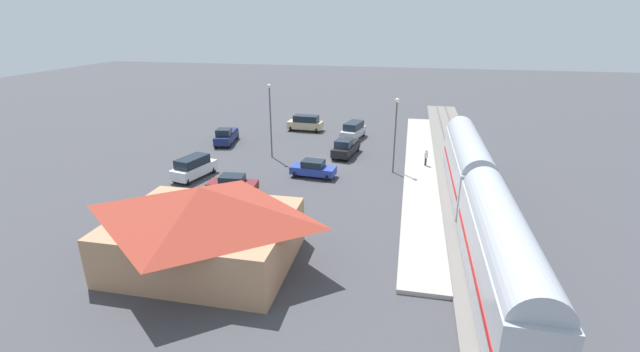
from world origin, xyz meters
name	(u,v)px	position (x,y,z in m)	size (l,w,h in m)	color
ground_plane	(328,162)	(0.00, 0.00, 0.00)	(200.00, 200.00, 0.00)	#424247
railway_track	(459,170)	(-14.00, 0.00, 0.09)	(4.80, 70.00, 0.30)	slate
platform	(420,167)	(-10.00, 0.00, 0.15)	(3.20, 46.00, 0.30)	#A8A399
passenger_train	(480,194)	(-14.00, 13.32, 2.86)	(2.93, 33.15, 4.98)	#ADB2BC
station_building	(203,224)	(4.00, 22.00, 2.78)	(11.95, 9.44, 5.35)	tan
pedestrian_on_platform	(426,157)	(-10.53, -0.30, 1.28)	(0.36, 0.36, 1.71)	#23284C
suv_tan	(305,123)	(5.88, -13.39, 1.15)	(4.98, 2.57, 2.22)	#C6B284
suv_silver	(353,130)	(-1.34, -10.55, 1.15)	(3.00, 5.21, 2.22)	silver
sedan_blue	(313,169)	(0.66, 4.81, 0.88)	(4.65, 2.57, 1.74)	#283D9E
pickup_black	(346,147)	(-1.51, -2.83, 1.03)	(2.79, 5.64, 2.14)	black
sedan_maroon	(233,184)	(6.94, 10.55, 0.88)	(4.64, 2.56, 1.74)	maroon
suv_white	(194,167)	(12.32, 7.55, 1.15)	(3.07, 5.23, 2.22)	white
pickup_navy	(226,136)	(14.24, -4.86, 1.03)	(2.80, 5.64, 2.14)	navy
light_pole_near_platform	(396,127)	(-7.20, 1.81, 4.88)	(0.44, 0.44, 7.76)	#515156
light_pole_lot_center	(270,113)	(6.76, -0.56, 5.22)	(0.44, 0.44, 8.39)	#515156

